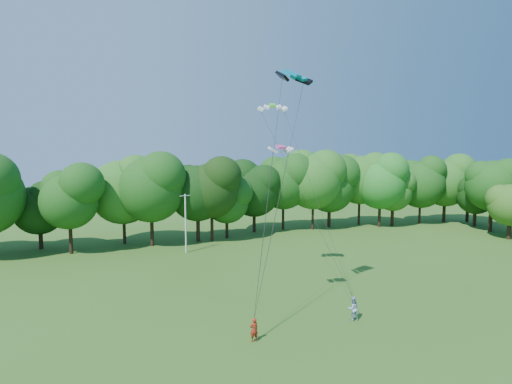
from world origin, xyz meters
name	(u,v)px	position (x,y,z in m)	size (l,w,h in m)	color
ground	(357,365)	(0.00, 0.00, 0.00)	(160.00, 160.00, 0.00)	#2F5918
utility_pole	(186,223)	(-4.21, 29.11, 3.69)	(1.35, 0.61, 7.11)	silver
kite_flyer_left	(254,330)	(-4.44, 4.78, 0.77)	(0.56, 0.37, 1.54)	#A02514
kite_flyer_right	(353,308)	(3.34, 5.36, 0.87)	(0.84, 0.66, 1.73)	#9EB5DB
kite_teal	(293,73)	(-0.09, 8.40, 17.64)	(3.07, 2.17, 0.75)	#047493
kite_green	(272,105)	(1.11, 15.08, 16.18)	(2.85, 1.98, 0.50)	#41E121
kite_pink	(281,147)	(-1.04, 8.38, 12.39)	(1.86, 1.01, 0.31)	#DD3D86
tree_back_center	(212,187)	(0.32, 34.22, 7.48)	(8.23, 8.23, 11.97)	black
tree_back_east	(380,179)	(28.63, 35.18, 7.86)	(8.65, 8.65, 12.59)	#382816
tree_flank_east	(511,198)	(39.52, 20.96, 5.80)	(6.39, 6.39, 9.29)	#391F16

